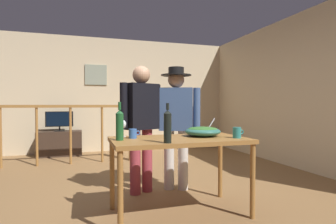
# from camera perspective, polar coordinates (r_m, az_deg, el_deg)

# --- Properties ---
(ground_plane) EXTENTS (8.77, 8.77, 0.00)m
(ground_plane) POSITION_cam_1_polar(r_m,az_deg,el_deg) (3.43, -5.15, -17.00)
(ground_plane) COLOR olive
(back_wall) EXTENTS (5.69, 0.10, 2.64)m
(back_wall) POSITION_cam_1_polar(r_m,az_deg,el_deg) (6.59, -11.52, 3.52)
(back_wall) COLOR beige
(back_wall) RESTS_ON ground_plane
(side_wall_right) EXTENTS (0.10, 5.06, 2.64)m
(side_wall_right) POSITION_cam_1_polar(r_m,az_deg,el_deg) (5.49, 22.66, 3.83)
(side_wall_right) COLOR beige
(side_wall_right) RESTS_ON ground_plane
(framed_picture) EXTENTS (0.49, 0.03, 0.46)m
(framed_picture) POSITION_cam_1_polar(r_m,az_deg,el_deg) (6.53, -14.87, 7.54)
(framed_picture) COLOR #939D86
(stair_railing) EXTENTS (2.91, 0.10, 1.14)m
(stair_railing) POSITION_cam_1_polar(r_m,az_deg,el_deg) (5.29, -17.64, -2.76)
(stair_railing) COLOR #9E6B33
(stair_railing) RESTS_ON ground_plane
(tv_console) EXTENTS (0.90, 0.40, 0.53)m
(tv_console) POSITION_cam_1_polar(r_m,az_deg,el_deg) (6.27, -21.74, -6.14)
(tv_console) COLOR #38281E
(tv_console) RESTS_ON ground_plane
(flat_screen_tv) EXTENTS (0.55, 0.12, 0.42)m
(flat_screen_tv) POSITION_cam_1_polar(r_m,az_deg,el_deg) (6.19, -21.81, -1.48)
(flat_screen_tv) COLOR black
(flat_screen_tv) RESTS_ON tv_console
(serving_table) EXTENTS (1.34, 0.72, 0.76)m
(serving_table) POSITION_cam_1_polar(r_m,az_deg,el_deg) (2.73, 2.41, -7.15)
(serving_table) COLOR #9E6B33
(serving_table) RESTS_ON ground_plane
(salad_bowl) EXTENTS (0.37, 0.37, 0.19)m
(salad_bowl) POSITION_cam_1_polar(r_m,az_deg,el_deg) (2.89, 7.30, -3.95)
(salad_bowl) COLOR #337060
(salad_bowl) RESTS_ON serving_table
(wine_glass) EXTENTS (0.09, 0.09, 0.18)m
(wine_glass) POSITION_cam_1_polar(r_m,az_deg,el_deg) (2.85, -9.64, -2.66)
(wine_glass) COLOR silver
(wine_glass) RESTS_ON serving_table
(wine_bottle_green) EXTENTS (0.07, 0.07, 0.36)m
(wine_bottle_green) POSITION_cam_1_polar(r_m,az_deg,el_deg) (2.57, -10.10, -2.59)
(wine_bottle_green) COLOR #1E5628
(wine_bottle_green) RESTS_ON serving_table
(wine_bottle_dark) EXTENTS (0.07, 0.07, 0.35)m
(wine_bottle_dark) POSITION_cam_1_polar(r_m,az_deg,el_deg) (2.36, -0.09, -2.94)
(wine_bottle_dark) COLOR black
(wine_bottle_dark) RESTS_ON serving_table
(mug_blue) EXTENTS (0.11, 0.08, 0.09)m
(mug_blue) POSITION_cam_1_polar(r_m,az_deg,el_deg) (2.71, -7.35, -4.51)
(mug_blue) COLOR #3866B2
(mug_blue) RESTS_ON serving_table
(mug_teal) EXTENTS (0.12, 0.08, 0.11)m
(mug_teal) POSITION_cam_1_polar(r_m,az_deg,el_deg) (2.80, 14.27, -4.21)
(mug_teal) COLOR teal
(mug_teal) RESTS_ON serving_table
(person_standing_left) EXTENTS (0.55, 0.36, 1.57)m
(person_standing_left) POSITION_cam_1_polar(r_m,az_deg,el_deg) (3.36, -5.65, -1.35)
(person_standing_left) COLOR #9E3842
(person_standing_left) RESTS_ON ground_plane
(person_standing_right) EXTENTS (0.57, 0.39, 1.57)m
(person_standing_right) POSITION_cam_1_polar(r_m,az_deg,el_deg) (3.49, 1.71, -1.14)
(person_standing_right) COLOR beige
(person_standing_right) RESTS_ON ground_plane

